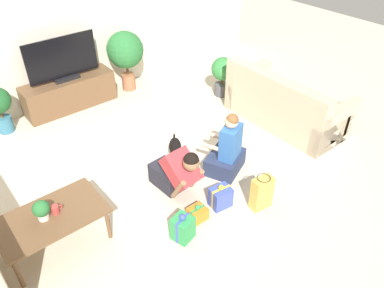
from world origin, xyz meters
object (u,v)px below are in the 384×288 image
at_px(potted_plant_corner_right, 223,73).
at_px(tabletop_plant, 41,210).
at_px(potted_plant_back_right, 125,52).
at_px(person_kneeling, 177,172).
at_px(gift_box_b, 183,228).
at_px(mug, 55,209).
at_px(dog, 175,149).
at_px(tv, 63,61).
at_px(coffee_table, 51,219).
at_px(gift_bag_a, 262,193).
at_px(gift_box_a, 221,197).
at_px(sofa_right, 285,105).
at_px(tv_console, 70,93).
at_px(person_sitting, 227,151).
at_px(gift_box_c, 198,213).

xyz_separation_m(potted_plant_corner_right, tabletop_plant, (-3.68, -1.34, 0.14)).
xyz_separation_m(potted_plant_corner_right, potted_plant_back_right, (-1.16, 1.23, 0.29)).
distance_m(person_kneeling, gift_box_b, 0.75).
relative_size(potted_plant_corner_right, mug, 5.81).
height_order(potted_plant_corner_right, dog, potted_plant_corner_right).
bearing_deg(tv, coffee_table, -117.39).
xyz_separation_m(gift_box_b, gift_bag_a, (1.00, -0.21, 0.07)).
xyz_separation_m(person_kneeling, gift_box_a, (0.26, -0.51, -0.19)).
distance_m(coffee_table, tabletop_plant, 0.18).
bearing_deg(sofa_right, tv_console, 43.20).
distance_m(person_sitting, dog, 0.69).
bearing_deg(tv_console, mug, -116.30).
height_order(tv_console, gift_bag_a, tv_console).
height_order(gift_box_b, gift_bag_a, gift_bag_a).
bearing_deg(tabletop_plant, sofa_right, 0.90).
xyz_separation_m(tv, gift_box_c, (0.03, -3.28, -0.75)).
xyz_separation_m(potted_plant_back_right, gift_bag_a, (-0.36, -3.55, -0.49)).
bearing_deg(mug, coffee_table, -176.36).
distance_m(person_kneeling, gift_box_a, 0.60).
distance_m(potted_plant_corner_right, mug, 3.80).
height_order(person_sitting, gift_bag_a, person_sitting).
distance_m(gift_bag_a, tabletop_plant, 2.39).
relative_size(dog, gift_box_a, 1.51).
bearing_deg(potted_plant_back_right, gift_box_c, -108.24).
distance_m(person_kneeling, tabletop_plant, 1.57).
xyz_separation_m(coffee_table, person_kneeling, (1.48, -0.15, -0.07)).
bearing_deg(coffee_table, gift_bag_a, -25.05).
distance_m(tv, gift_bag_a, 3.72).
bearing_deg(potted_plant_back_right, potted_plant_corner_right, -46.67).
xyz_separation_m(person_sitting, dog, (-0.44, 0.53, -0.06)).
distance_m(tv, dog, 2.43).
xyz_separation_m(potted_plant_corner_right, gift_box_c, (-2.23, -1.99, -0.34)).
height_order(person_sitting, gift_box_c, person_sitting).
relative_size(gift_box_a, gift_bag_a, 0.70).
distance_m(potted_plant_back_right, person_kneeling, 2.92).
bearing_deg(gift_box_b, gift_box_c, 19.99).
height_order(potted_plant_back_right, person_kneeling, potted_plant_back_right).
distance_m(gift_box_a, gift_bag_a, 0.48).
height_order(sofa_right, gift_bag_a, sofa_right).
xyz_separation_m(coffee_table, person_sitting, (2.25, -0.22, -0.09)).
bearing_deg(person_sitting, gift_box_a, 16.67).
distance_m(potted_plant_back_right, tabletop_plant, 3.60).
distance_m(sofa_right, dog, 1.98).
distance_m(tv_console, tabletop_plant, 2.99).
bearing_deg(person_sitting, gift_box_b, 1.04).
xyz_separation_m(tv, gift_bag_a, (0.73, -3.60, -0.61)).
bearing_deg(gift_box_b, tv, 85.41).
height_order(sofa_right, coffee_table, sofa_right).
relative_size(gift_box_a, gift_box_c, 1.53).
bearing_deg(gift_bag_a, tv, 101.45).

